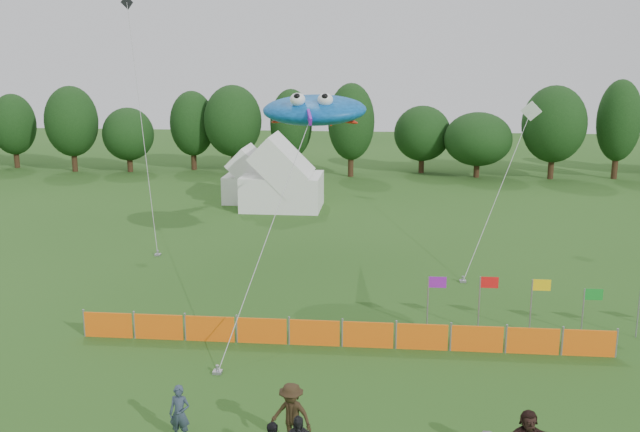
# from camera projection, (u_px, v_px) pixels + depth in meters

# --- Properties ---
(treeline) EXTENTS (104.57, 8.78, 8.36)m
(treeline) POSITION_uv_depth(u_px,v_px,m) (381.00, 128.00, 62.58)
(treeline) COLOR #382314
(treeline) RESTS_ON ground
(tent_left) EXTENTS (3.67, 3.67, 3.24)m
(tent_left) POSITION_uv_depth(u_px,v_px,m) (251.00, 179.00, 52.19)
(tent_left) COLOR white
(tent_left) RESTS_ON ground
(tent_right) EXTENTS (5.55, 4.44, 3.92)m
(tent_right) POSITION_uv_depth(u_px,v_px,m) (282.00, 180.00, 49.73)
(tent_right) COLOR white
(tent_right) RESTS_ON ground
(barrier_fence) EXTENTS (19.90, 0.06, 1.00)m
(barrier_fence) POSITION_uv_depth(u_px,v_px,m) (341.00, 334.00, 26.58)
(barrier_fence) COLOR #F7610D
(barrier_fence) RESTS_ON ground
(flag_row) EXTENTS (10.73, 0.42, 2.23)m
(flag_row) POSITION_uv_depth(u_px,v_px,m) (559.00, 299.00, 27.66)
(flag_row) COLOR gray
(flag_row) RESTS_ON ground
(spectator_a) EXTENTS (0.63, 0.44, 1.67)m
(spectator_a) POSITION_uv_depth(u_px,v_px,m) (180.00, 414.00, 20.07)
(spectator_a) COLOR #2C394A
(spectator_a) RESTS_ON ground
(spectator_c) EXTENTS (1.39, 1.05, 1.90)m
(spectator_c) POSITION_uv_depth(u_px,v_px,m) (291.00, 415.00, 19.73)
(spectator_c) COLOR black
(spectator_c) RESTS_ON ground
(stingray_kite) EXTENTS (6.01, 18.83, 8.99)m
(stingray_kite) POSITION_uv_depth(u_px,v_px,m) (315.00, 110.00, 34.28)
(stingray_kite) COLOR blue
(stingray_kite) RESTS_ON ground
(small_kite_white) EXTENTS (5.41, 10.68, 7.96)m
(small_kite_white) POSITION_uv_depth(u_px,v_px,m) (514.00, 153.00, 39.75)
(small_kite_white) COLOR white
(small_kite_white) RESTS_ON ground
(small_kite_dark) EXTENTS (4.80, 9.25, 14.22)m
(small_kite_dark) POSITION_uv_depth(u_px,v_px,m) (138.00, 96.00, 42.09)
(small_kite_dark) COLOR black
(small_kite_dark) RESTS_ON ground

